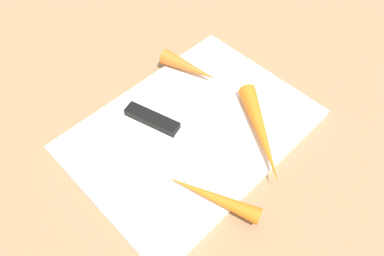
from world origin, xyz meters
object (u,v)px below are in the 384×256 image
object	(u,v)px
knife	(159,123)
carrot_shortest	(190,68)
carrot_medium	(212,196)
cutting_board	(192,130)
carrot_longest	(261,132)

from	to	relation	value
knife	carrot_shortest	bearing A→B (deg)	96.62
knife	carrot_shortest	distance (m)	0.12
knife	carrot_medium	size ratio (longest dim) A/B	1.49
cutting_board	carrot_longest	world-z (taller)	carrot_longest
carrot_longest	carrot_shortest	bearing A→B (deg)	-151.26
knife	carrot_medium	xyz separation A→B (m)	(-0.03, -0.14, 0.01)
cutting_board	carrot_longest	bearing A→B (deg)	-54.57
cutting_board	carrot_medium	world-z (taller)	carrot_medium
cutting_board	carrot_shortest	xyz separation A→B (m)	(0.08, 0.09, 0.02)
carrot_longest	knife	bearing A→B (deg)	-108.27
cutting_board	carrot_shortest	distance (m)	0.12
knife	carrot_longest	world-z (taller)	carrot_longest
knife	carrot_medium	bearing A→B (deg)	-29.52
cutting_board	carrot_shortest	bearing A→B (deg)	47.25
carrot_medium	carrot_longest	distance (m)	0.13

